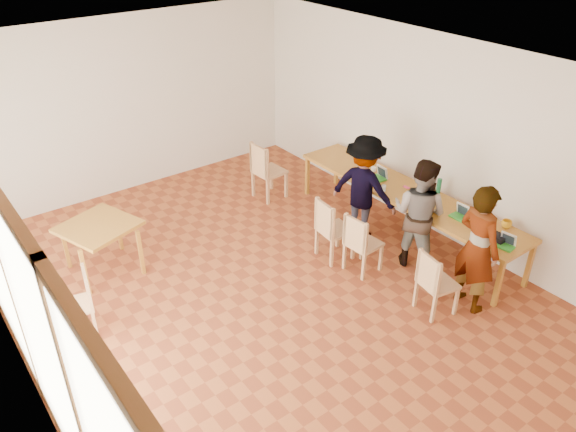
{
  "coord_description": "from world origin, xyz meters",
  "views": [
    {
      "loc": [
        -3.41,
        -4.94,
        4.69
      ],
      "look_at": [
        0.28,
        -0.04,
        1.1
      ],
      "focal_mm": 35.0,
      "sensor_mm": 36.0,
      "label": 1
    }
  ],
  "objects": [
    {
      "name": "window_wall",
      "position": [
        -2.96,
        0.0,
        1.5
      ],
      "size": [
        0.1,
        8.0,
        3.0
      ],
      "primitive_type": "cube",
      "color": "white",
      "rests_on": "ground"
    },
    {
      "name": "laptop_mid",
      "position": [
        2.54,
        -1.03,
        0.8
      ],
      "size": [
        0.2,
        0.23,
        0.19
      ],
      "rotation": [
        0.0,
        0.0,
        0.01
      ],
      "color": "green",
      "rests_on": "communal_table"
    },
    {
      "name": "chair_mid",
      "position": [
        1.25,
        -0.38,
        0.55
      ],
      "size": [
        0.45,
        0.45,
        0.48
      ],
      "rotation": [
        0.0,
        0.0,
        0.08
      ],
      "color": "#DEAC6F",
      "rests_on": "ground"
    },
    {
      "name": "laptop_far",
      "position": [
        2.5,
        0.51,
        0.81
      ],
      "size": [
        0.22,
        0.26,
        0.2
      ],
      "rotation": [
        0.0,
        0.0,
        -0.08
      ],
      "color": "green",
      "rests_on": "communal_table"
    },
    {
      "name": "communal_table",
      "position": [
        2.5,
        -0.05,
        0.7
      ],
      "size": [
        0.8,
        4.0,
        0.75
      ],
      "color": "#B87C29",
      "rests_on": "ground"
    },
    {
      "name": "chair_spare",
      "position": [
        -2.21,
        0.71,
        0.52
      ],
      "size": [
        0.47,
        0.47,
        0.45
      ],
      "rotation": [
        0.0,
        0.0,
        2.92
      ],
      "color": "#DEAC6F",
      "rests_on": "ground"
    },
    {
      "name": "wall_right",
      "position": [
        3.0,
        0.0,
        1.5
      ],
      "size": [
        0.1,
        8.0,
        3.0
      ],
      "primitive_type": "cube",
      "color": "silver",
      "rests_on": "ground"
    },
    {
      "name": "pink_phone",
      "position": [
        2.6,
        0.03,
        0.76
      ],
      "size": [
        0.05,
        0.1,
        0.01
      ],
      "primitive_type": "cube",
      "color": "#E3356D",
      "rests_on": "communal_table"
    },
    {
      "name": "black_pouch",
      "position": [
        2.41,
        -1.68,
        0.8
      ],
      "size": [
        0.16,
        0.26,
        0.09
      ],
      "primitive_type": "cube",
      "color": "black",
      "rests_on": "communal_table"
    },
    {
      "name": "side_table",
      "position": [
        -1.56,
        1.8,
        0.67
      ],
      "size": [
        0.9,
        0.9,
        0.75
      ],
      "rotation": [
        0.0,
        0.0,
        0.33
      ],
      "color": "#B87C29",
      "rests_on": "ground"
    },
    {
      "name": "person_mid",
      "position": [
        2.06,
        -0.69,
        0.81
      ],
      "size": [
        0.79,
        0.92,
        1.62
      ],
      "primitive_type": "imported",
      "rotation": [
        0.0,
        0.0,
        1.82
      ],
      "color": "gray",
      "rests_on": "ground"
    },
    {
      "name": "laptop_near",
      "position": [
        2.4,
        -1.85,
        0.8
      ],
      "size": [
        0.22,
        0.24,
        0.18
      ],
      "rotation": [
        0.0,
        0.0,
        0.15
      ],
      "color": "green",
      "rests_on": "communal_table"
    },
    {
      "name": "person_near",
      "position": [
        1.91,
        -1.75,
        0.86
      ],
      "size": [
        0.49,
        0.68,
        1.72
      ],
      "primitive_type": "imported",
      "rotation": [
        0.0,
        0.0,
        1.44
      ],
      "color": "gray",
      "rests_on": "ground"
    },
    {
      "name": "ground",
      "position": [
        0.0,
        0.0,
        0.0
      ],
      "size": [
        8.0,
        8.0,
        0.0
      ],
      "primitive_type": "plane",
      "color": "#A55128",
      "rests_on": "ground"
    },
    {
      "name": "ceiling",
      "position": [
        0.0,
        0.0,
        3.02
      ],
      "size": [
        6.0,
        8.0,
        0.04
      ],
      "primitive_type": "cube",
      "color": "white",
      "rests_on": "wall_back"
    },
    {
      "name": "condiment_cup",
      "position": [
        2.62,
        0.76,
        0.78
      ],
      "size": [
        0.08,
        0.08,
        0.06
      ],
      "primitive_type": "cylinder",
      "color": "white",
      "rests_on": "communal_table"
    },
    {
      "name": "chair_far",
      "position": [
        1.15,
        0.12,
        0.58
      ],
      "size": [
        0.48,
        0.48,
        0.5
      ],
      "rotation": [
        0.0,
        0.0,
        -0.09
      ],
      "color": "#DEAC6F",
      "rests_on": "ground"
    },
    {
      "name": "chair_near",
      "position": [
        1.37,
        -1.57,
        0.54
      ],
      "size": [
        0.48,
        0.48,
        0.47
      ],
      "rotation": [
        0.0,
        0.0,
        -0.19
      ],
      "color": "#DEAC6F",
      "rests_on": "ground"
    },
    {
      "name": "chair_empty",
      "position": [
        1.47,
        2.2,
        0.62
      ],
      "size": [
        0.5,
        0.5,
        0.54
      ],
      "rotation": [
        0.0,
        0.0,
        0.06
      ],
      "color": "#DEAC6F",
      "rests_on": "ground"
    },
    {
      "name": "green_bottle",
      "position": [
        2.77,
        -0.43,
        0.89
      ],
      "size": [
        0.07,
        0.07,
        0.28
      ],
      "primitive_type": "cylinder",
      "color": "#196A3F",
      "rests_on": "communal_table"
    },
    {
      "name": "person_far",
      "position": [
        1.98,
        0.32,
        0.82
      ],
      "size": [
        0.89,
        1.19,
        1.64
      ],
      "primitive_type": "imported",
      "rotation": [
        0.0,
        0.0,
        1.87
      ],
      "color": "gray",
      "rests_on": "ground"
    },
    {
      "name": "yellow_mug",
      "position": [
        2.8,
        -1.57,
        0.8
      ],
      "size": [
        0.14,
        0.14,
        0.11
      ],
      "primitive_type": "imported",
      "rotation": [
        0.0,
        0.0,
        0.05
      ],
      "color": "gold",
      "rests_on": "communal_table"
    },
    {
      "name": "clear_glass",
      "position": [
        2.24,
        0.17,
        0.8
      ],
      "size": [
        0.07,
        0.07,
        0.09
      ],
      "primitive_type": "cylinder",
      "color": "silver",
      "rests_on": "communal_table"
    },
    {
      "name": "wall_back",
      "position": [
        0.0,
        4.0,
        1.5
      ],
      "size": [
        6.0,
        0.1,
        3.0
      ],
      "primitive_type": "cube",
      "color": "silver",
      "rests_on": "ground"
    }
  ]
}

